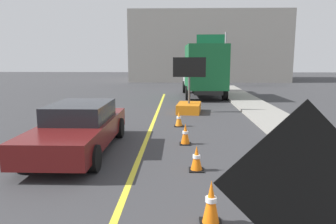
{
  "coord_description": "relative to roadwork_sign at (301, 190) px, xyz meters",
  "views": [
    {
      "loc": [
        1.06,
        0.01,
        2.7
      ],
      "look_at": [
        0.89,
        5.4,
        1.79
      ],
      "focal_mm": 34.7,
      "sensor_mm": 36.0,
      "label": 1
    }
  ],
  "objects": [
    {
      "name": "far_building_block",
      "position": [
        2.18,
        37.16,
        2.4
      ],
      "size": [
        17.61,
        9.92,
        7.75
      ],
      "primitive_type": "cube",
      "color": "gray",
      "rests_on": "ground"
    },
    {
      "name": "traffic_cone_near_sign",
      "position": [
        -0.61,
        2.05,
        -1.1
      ],
      "size": [
        0.36,
        0.36,
        0.75
      ],
      "color": "black",
      "rests_on": "ground"
    },
    {
      "name": "traffic_cone_far_lane",
      "position": [
        -0.93,
        6.99,
        -1.14
      ],
      "size": [
        0.36,
        0.36,
        0.67
      ],
      "color": "black",
      "rests_on": "ground"
    },
    {
      "name": "roadwork_sign",
      "position": [
        0.0,
        0.0,
        0.0
      ],
      "size": [
        1.63,
        0.12,
        2.33
      ],
      "color": "#593819",
      "rests_on": "ground"
    },
    {
      "name": "arrow_board_trailer",
      "position": [
        -0.64,
        12.98,
        -0.99
      ],
      "size": [
        1.6,
        1.91,
        2.7
      ],
      "color": "orange",
      "rests_on": "ground"
    },
    {
      "name": "traffic_cone_mid_lane",
      "position": [
        -0.71,
        4.59,
        -1.17
      ],
      "size": [
        0.36,
        0.36,
        0.61
      ],
      "color": "black",
      "rests_on": "ground"
    },
    {
      "name": "traffic_cone_curbside",
      "position": [
        -1.14,
        9.66,
        -1.17
      ],
      "size": [
        0.36,
        0.36,
        0.62
      ],
      "color": "black",
      "rests_on": "ground"
    },
    {
      "name": "box_truck",
      "position": [
        0.56,
        19.5,
        0.41
      ],
      "size": [
        2.81,
        6.65,
        3.51
      ],
      "color": "black",
      "rests_on": "ground"
    },
    {
      "name": "lane_center_stripe",
      "position": [
        -2.21,
        3.07,
        -1.47
      ],
      "size": [
        0.14,
        36.0,
        0.01
      ],
      "primitive_type": "cube",
      "color": "yellow",
      "rests_on": "ground"
    },
    {
      "name": "pickup_car",
      "position": [
        -4.02,
        6.18,
        -0.77
      ],
      "size": [
        1.97,
        5.13,
        1.38
      ],
      "color": "#591414",
      "rests_on": "ground"
    },
    {
      "name": "highway_guide_sign",
      "position": [
        2.4,
        28.03,
        1.95
      ],
      "size": [
        2.79,
        0.29,
        5.0
      ],
      "color": "gray",
      "rests_on": "ground"
    }
  ]
}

